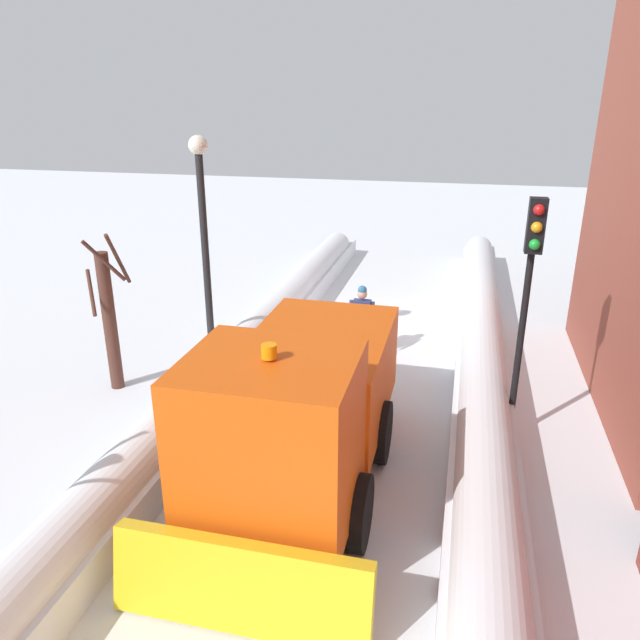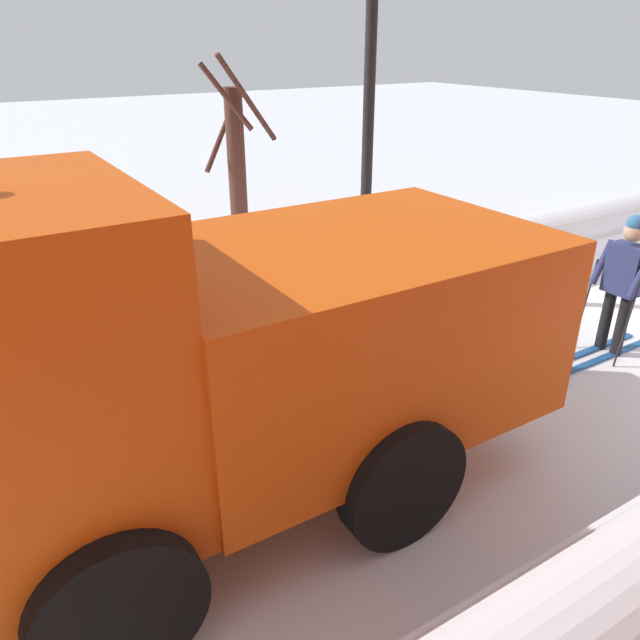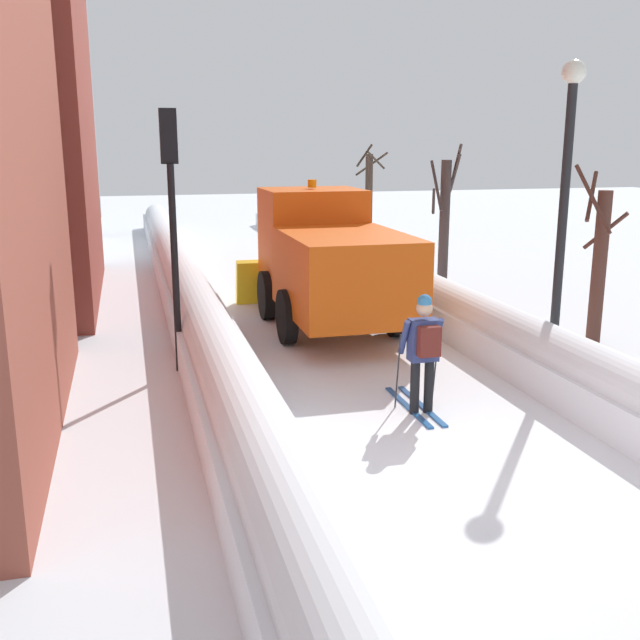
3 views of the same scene
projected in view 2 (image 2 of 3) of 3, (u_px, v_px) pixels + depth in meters
name	position (u px, v px, depth m)	size (l,w,h in m)	color
plow_truck	(202.00, 355.00, 4.70)	(3.20, 5.98, 3.12)	#DB510F
skier	(624.00, 279.00, 7.48)	(0.62, 1.80, 1.81)	black
street_lamp	(370.00, 68.00, 8.17)	(0.40, 0.40, 5.26)	black
bare_tree_near	(238.00, 182.00, 9.60)	(0.97, 1.13, 3.52)	#4C2C23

